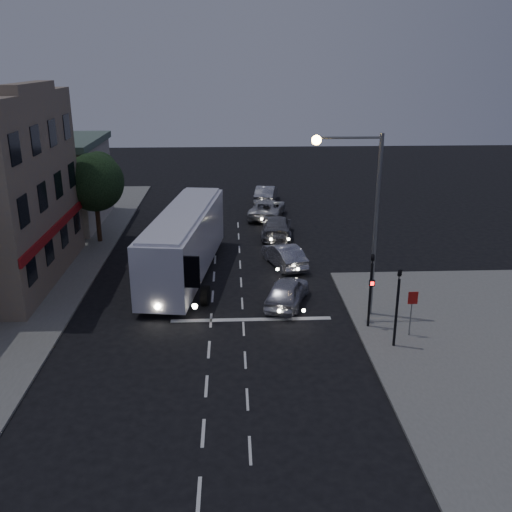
{
  "coord_description": "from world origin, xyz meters",
  "views": [
    {
      "loc": [
        1.1,
        -23.76,
        12.37
      ],
      "look_at": [
        2.39,
        5.31,
        2.2
      ],
      "focal_mm": 40.0,
      "sensor_mm": 36.0,
      "label": 1
    }
  ],
  "objects_px": {
    "traffic_signal_side": "(398,298)",
    "tour_bus": "(185,241)",
    "car_extra": "(266,194)",
    "car_suv": "(287,291)",
    "street_tree": "(94,179)",
    "streetlight": "(363,206)",
    "car_sedan_c": "(267,209)",
    "car_sedan_a": "(284,255)",
    "traffic_signal_main": "(371,282)",
    "regulatory_sign": "(412,306)",
    "car_sedan_b": "(277,227)"
  },
  "relations": [
    {
      "from": "car_sedan_b",
      "to": "car_extra",
      "type": "distance_m",
      "value": 10.25
    },
    {
      "from": "traffic_signal_side",
      "to": "car_sedan_b",
      "type": "bearing_deg",
      "value": 103.03
    },
    {
      "from": "car_sedan_a",
      "to": "regulatory_sign",
      "type": "bearing_deg",
      "value": 99.55
    },
    {
      "from": "regulatory_sign",
      "to": "street_tree",
      "type": "bearing_deg",
      "value": 138.92
    },
    {
      "from": "car_sedan_a",
      "to": "streetlight",
      "type": "bearing_deg",
      "value": 94.88
    },
    {
      "from": "car_sedan_c",
      "to": "traffic_signal_main",
      "type": "xyz_separation_m",
      "value": [
        3.59,
        -20.33,
        1.67
      ]
    },
    {
      "from": "tour_bus",
      "to": "traffic_signal_side",
      "type": "height_order",
      "value": "traffic_signal_side"
    },
    {
      "from": "car_sedan_a",
      "to": "traffic_signal_side",
      "type": "relative_size",
      "value": 1.05
    },
    {
      "from": "traffic_signal_main",
      "to": "traffic_signal_side",
      "type": "distance_m",
      "value": 2.1
    },
    {
      "from": "car_sedan_c",
      "to": "car_extra",
      "type": "bearing_deg",
      "value": -80.08
    },
    {
      "from": "tour_bus",
      "to": "car_sedan_a",
      "type": "bearing_deg",
      "value": 19.07
    },
    {
      "from": "traffic_signal_main",
      "to": "traffic_signal_side",
      "type": "bearing_deg",
      "value": -70.51
    },
    {
      "from": "traffic_signal_main",
      "to": "street_tree",
      "type": "distance_m",
      "value": 21.38
    },
    {
      "from": "car_sedan_a",
      "to": "car_sedan_c",
      "type": "height_order",
      "value": "car_sedan_c"
    },
    {
      "from": "traffic_signal_side",
      "to": "street_tree",
      "type": "xyz_separation_m",
      "value": [
        -16.51,
        16.22,
        2.08
      ]
    },
    {
      "from": "regulatory_sign",
      "to": "traffic_signal_main",
      "type": "bearing_deg",
      "value": 149.16
    },
    {
      "from": "regulatory_sign",
      "to": "tour_bus",
      "type": "bearing_deg",
      "value": 141.8
    },
    {
      "from": "car_extra",
      "to": "traffic_signal_main",
      "type": "height_order",
      "value": "traffic_signal_main"
    },
    {
      "from": "car_sedan_b",
      "to": "traffic_signal_side",
      "type": "distance_m",
      "value": 17.56
    },
    {
      "from": "car_sedan_a",
      "to": "car_sedan_c",
      "type": "distance_m",
      "value": 11.5
    },
    {
      "from": "car_suv",
      "to": "car_extra",
      "type": "height_order",
      "value": "car_extra"
    },
    {
      "from": "tour_bus",
      "to": "traffic_signal_main",
      "type": "bearing_deg",
      "value": -31.6
    },
    {
      "from": "car_extra",
      "to": "streetlight",
      "type": "bearing_deg",
      "value": 107.04
    },
    {
      "from": "tour_bus",
      "to": "car_sedan_c",
      "type": "relative_size",
      "value": 2.45
    },
    {
      "from": "car_sedan_a",
      "to": "regulatory_sign",
      "type": "relative_size",
      "value": 1.95
    },
    {
      "from": "tour_bus",
      "to": "car_suv",
      "type": "height_order",
      "value": "tour_bus"
    },
    {
      "from": "car_sedan_c",
      "to": "regulatory_sign",
      "type": "bearing_deg",
      "value": 116.24
    },
    {
      "from": "traffic_signal_side",
      "to": "tour_bus",
      "type": "bearing_deg",
      "value": 136.1
    },
    {
      "from": "car_sedan_b",
      "to": "street_tree",
      "type": "relative_size",
      "value": 0.84
    },
    {
      "from": "car_sedan_a",
      "to": "streetlight",
      "type": "xyz_separation_m",
      "value": [
        3.01,
        -7.41,
        5.03
      ]
    },
    {
      "from": "car_sedan_c",
      "to": "street_tree",
      "type": "xyz_separation_m",
      "value": [
        -12.22,
        -6.09,
        3.75
      ]
    },
    {
      "from": "traffic_signal_side",
      "to": "streetlight",
      "type": "relative_size",
      "value": 0.46
    },
    {
      "from": "tour_bus",
      "to": "car_extra",
      "type": "height_order",
      "value": "tour_bus"
    },
    {
      "from": "car_sedan_c",
      "to": "streetlight",
      "type": "bearing_deg",
      "value": 112.32
    },
    {
      "from": "car_sedan_c",
      "to": "regulatory_sign",
      "type": "relative_size",
      "value": 2.44
    },
    {
      "from": "car_extra",
      "to": "car_suv",
      "type": "bearing_deg",
      "value": 98.94
    },
    {
      "from": "streetlight",
      "to": "traffic_signal_side",
      "type": "bearing_deg",
      "value": -74.3
    },
    {
      "from": "street_tree",
      "to": "traffic_signal_side",
      "type": "bearing_deg",
      "value": -44.5
    },
    {
      "from": "tour_bus",
      "to": "streetlight",
      "type": "bearing_deg",
      "value": -26.7
    },
    {
      "from": "tour_bus",
      "to": "car_suv",
      "type": "relative_size",
      "value": 3.08
    },
    {
      "from": "car_extra",
      "to": "streetlight",
      "type": "xyz_separation_m",
      "value": [
        3.13,
        -23.88,
        4.95
      ]
    },
    {
      "from": "traffic_signal_side",
      "to": "regulatory_sign",
      "type": "height_order",
      "value": "traffic_signal_side"
    },
    {
      "from": "car_suv",
      "to": "car_sedan_b",
      "type": "xyz_separation_m",
      "value": [
        0.39,
        12.03,
        0.03
      ]
    },
    {
      "from": "street_tree",
      "to": "tour_bus",
      "type": "bearing_deg",
      "value": -45.41
    },
    {
      "from": "streetlight",
      "to": "tour_bus",
      "type": "bearing_deg",
      "value": 145.49
    },
    {
      "from": "traffic_signal_side",
      "to": "regulatory_sign",
      "type": "distance_m",
      "value": 1.61
    },
    {
      "from": "car_extra",
      "to": "car_sedan_a",
      "type": "bearing_deg",
      "value": 100.01
    },
    {
      "from": "regulatory_sign",
      "to": "street_tree",
      "type": "height_order",
      "value": "street_tree"
    },
    {
      "from": "car_sedan_a",
      "to": "tour_bus",
      "type": "bearing_deg",
      "value": -5.93
    },
    {
      "from": "car_suv",
      "to": "car_sedan_a",
      "type": "relative_size",
      "value": 1.0
    }
  ]
}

